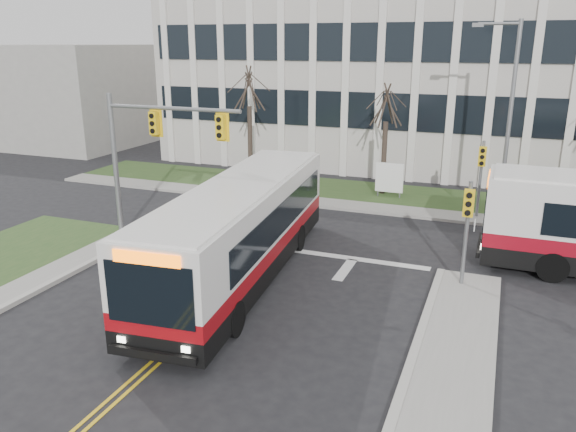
# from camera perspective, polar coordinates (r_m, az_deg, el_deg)

# --- Properties ---
(ground) EXTENTS (120.00, 120.00, 0.00)m
(ground) POSITION_cam_1_polar(r_m,az_deg,el_deg) (16.66, -11.25, -12.63)
(ground) COLOR black
(ground) RESTS_ON ground
(sidewalk_cross) EXTENTS (44.00, 1.60, 0.14)m
(sidewalk_cross) POSITION_cam_1_polar(r_m,az_deg,el_deg) (28.59, 14.15, 0.19)
(sidewalk_cross) COLOR #9E9B93
(sidewalk_cross) RESTS_ON ground
(building_lawn) EXTENTS (44.00, 5.00, 0.12)m
(building_lawn) POSITION_cam_1_polar(r_m,az_deg,el_deg) (31.27, 14.83, 1.58)
(building_lawn) COLOR #2C4B20
(building_lawn) RESTS_ON ground
(office_building) EXTENTS (40.00, 16.00, 12.00)m
(office_building) POSITION_cam_1_polar(r_m,az_deg,el_deg) (42.20, 17.50, 13.50)
(office_building) COLOR #B9B3AB
(office_building) RESTS_ON ground
(building_annex) EXTENTS (12.00, 12.00, 8.00)m
(building_annex) POSITION_cam_1_polar(r_m,az_deg,el_deg) (51.24, -21.01, 11.44)
(building_annex) COLOR #9E9B93
(building_annex) RESTS_ON ground
(mast_arm_signal) EXTENTS (6.11, 0.38, 6.20)m
(mast_arm_signal) POSITION_cam_1_polar(r_m,az_deg,el_deg) (23.91, -14.20, 7.23)
(mast_arm_signal) COLOR slate
(mast_arm_signal) RESTS_ON ground
(signal_pole_near) EXTENTS (0.34, 0.39, 3.80)m
(signal_pole_near) POSITION_cam_1_polar(r_m,az_deg,el_deg) (19.79, 17.76, -0.34)
(signal_pole_near) COLOR slate
(signal_pole_near) RESTS_ON ground
(signal_pole_far) EXTENTS (0.34, 0.39, 3.80)m
(signal_pole_far) POSITION_cam_1_polar(r_m,az_deg,el_deg) (28.04, 19.03, 4.58)
(signal_pole_far) COLOR slate
(signal_pole_far) RESTS_ON ground
(streetlight) EXTENTS (2.15, 0.25, 9.20)m
(streetlight) POSITION_cam_1_polar(r_m,az_deg,el_deg) (28.40, 21.34, 10.02)
(streetlight) COLOR slate
(streetlight) RESTS_ON ground
(directory_sign) EXTENTS (1.50, 0.12, 2.00)m
(directory_sign) POSITION_cam_1_polar(r_m,az_deg,el_deg) (30.87, 10.27, 3.81)
(directory_sign) COLOR slate
(directory_sign) RESTS_ON ground
(tree_left) EXTENTS (1.80, 1.80, 7.70)m
(tree_left) POSITION_cam_1_polar(r_m,az_deg,el_deg) (33.28, -3.98, 12.58)
(tree_left) COLOR #42352B
(tree_left) RESTS_ON ground
(tree_mid) EXTENTS (1.80, 1.80, 6.82)m
(tree_mid) POSITION_cam_1_polar(r_m,az_deg,el_deg) (31.02, 9.98, 10.86)
(tree_mid) COLOR #42352B
(tree_mid) RESTS_ON ground
(bus_main) EXTENTS (3.99, 13.10, 3.44)m
(bus_main) POSITION_cam_1_polar(r_m,az_deg,el_deg) (20.06, -4.80, -1.67)
(bus_main) COLOR silver
(bus_main) RESTS_ON ground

